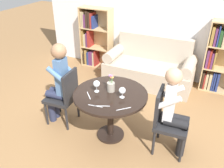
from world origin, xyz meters
The scene contains 17 objects.
ground_plane centered at (0.00, 0.00, 0.00)m, with size 16.00×16.00×0.00m, color olive.
back_wall centered at (0.00, 2.24, 1.35)m, with size 5.20×0.05×2.70m.
round_table centered at (0.00, 0.00, 0.60)m, with size 1.00×1.00×0.73m.
couch centered at (0.00, 1.82, 0.31)m, with size 1.74×0.80×0.92m.
bookshelf_left centered at (-1.43, 2.08, 0.65)m, with size 0.72×0.28×1.35m.
bookshelf_right centered at (1.25, 2.08, 0.63)m, with size 0.72×0.28×1.35m.
chair_left centered at (-0.77, 0.00, 0.49)m, with size 0.45×0.45×0.90m.
chair_right centered at (0.77, 0.09, 0.49)m, with size 0.45×0.45×0.90m.
person_left centered at (-0.85, -0.01, 0.71)m, with size 0.43×0.36×1.31m.
person_right centered at (0.85, 0.10, 0.65)m, with size 0.43×0.36×1.22m.
wine_glass_left centered at (-0.19, -0.03, 0.84)m, with size 0.09×0.09×0.16m.
wine_glass_right centered at (0.18, -0.02, 0.82)m, with size 0.09×0.09×0.15m.
flower_vase centered at (-0.02, 0.06, 0.81)m, with size 0.11×0.11×0.25m.
knife_left_setting centered at (0.04, -0.31, 0.73)m, with size 0.18×0.08×0.00m.
fork_left_setting centered at (0.30, -0.25, 0.73)m, with size 0.14×0.14×0.00m.
knife_right_setting centered at (-0.24, -0.17, 0.73)m, with size 0.14×0.15×0.00m.
fork_right_setting centered at (-0.04, -0.34, 0.73)m, with size 0.19×0.04×0.00m.
Camera 1 is at (1.18, -2.42, 2.40)m, focal length 38.00 mm.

